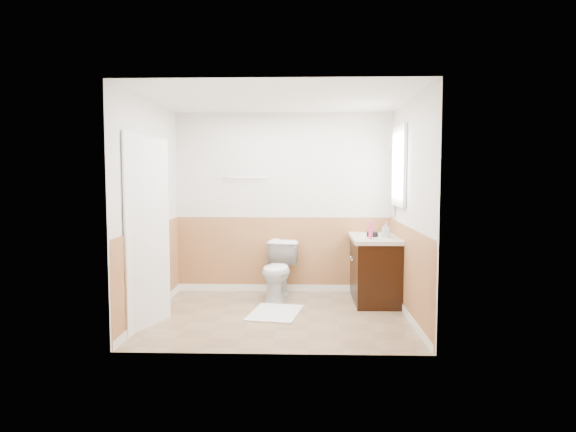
{
  "coord_description": "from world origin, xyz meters",
  "views": [
    {
      "loc": [
        0.3,
        -5.98,
        1.65
      ],
      "look_at": [
        0.1,
        0.25,
        1.15
      ],
      "focal_mm": 32.6,
      "sensor_mm": 36.0,
      "label": 1
    }
  ],
  "objects_px": {
    "vanity_cabinet": "(375,270)",
    "soap_dispenser": "(386,229)",
    "toilet": "(278,271)",
    "lotion_bottle": "(371,230)",
    "bath_mat": "(275,313)"
  },
  "relations": [
    {
      "from": "toilet",
      "to": "vanity_cabinet",
      "type": "xyz_separation_m",
      "value": [
        1.26,
        -0.08,
        0.03
      ]
    },
    {
      "from": "toilet",
      "to": "bath_mat",
      "type": "bearing_deg",
      "value": -80.3
    },
    {
      "from": "lotion_bottle",
      "to": "toilet",
      "type": "bearing_deg",
      "value": 160.23
    },
    {
      "from": "lotion_bottle",
      "to": "bath_mat",
      "type": "bearing_deg",
      "value": -162.83
    },
    {
      "from": "toilet",
      "to": "bath_mat",
      "type": "distance_m",
      "value": 0.86
    },
    {
      "from": "toilet",
      "to": "soap_dispenser",
      "type": "bearing_deg",
      "value": 0.75
    },
    {
      "from": "lotion_bottle",
      "to": "soap_dispenser",
      "type": "distance_m",
      "value": 0.3
    },
    {
      "from": "soap_dispenser",
      "to": "bath_mat",
      "type": "bearing_deg",
      "value": -157.99
    },
    {
      "from": "toilet",
      "to": "lotion_bottle",
      "type": "height_order",
      "value": "lotion_bottle"
    },
    {
      "from": "bath_mat",
      "to": "soap_dispenser",
      "type": "bearing_deg",
      "value": 22.01
    },
    {
      "from": "toilet",
      "to": "vanity_cabinet",
      "type": "height_order",
      "value": "vanity_cabinet"
    },
    {
      "from": "vanity_cabinet",
      "to": "soap_dispenser",
      "type": "bearing_deg",
      "value": -48.98
    },
    {
      "from": "bath_mat",
      "to": "lotion_bottle",
      "type": "distance_m",
      "value": 1.54
    },
    {
      "from": "soap_dispenser",
      "to": "lotion_bottle",
      "type": "bearing_deg",
      "value": -137.81
    },
    {
      "from": "bath_mat",
      "to": "vanity_cabinet",
      "type": "height_order",
      "value": "vanity_cabinet"
    }
  ]
}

